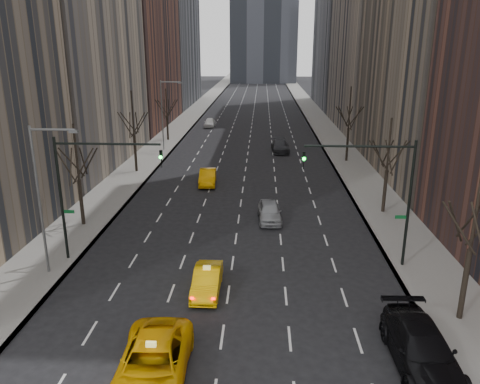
# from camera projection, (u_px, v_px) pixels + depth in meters

# --- Properties ---
(sidewalk_left) EXTENTS (4.50, 320.00, 0.15)m
(sidewalk_left) POSITION_uv_depth(u_px,v_px,m) (186.00, 121.00, 85.97)
(sidewalk_left) COLOR slate
(sidewalk_left) RESTS_ON ground
(sidewalk_right) EXTENTS (4.50, 320.00, 0.15)m
(sidewalk_right) POSITION_uv_depth(u_px,v_px,m) (320.00, 122.00, 84.88)
(sidewalk_right) COLOR slate
(sidewalk_right) RESTS_ON ground
(tree_lw_b) EXTENTS (3.36, 3.50, 7.82)m
(tree_lw_b) POSITION_uv_depth(u_px,v_px,m) (79.00, 180.00, 35.33)
(tree_lw_b) COLOR black
(tree_lw_b) RESTS_ON ground
(tree_lw_c) EXTENTS (3.36, 3.50, 8.74)m
(tree_lw_c) POSITION_uv_depth(u_px,v_px,m) (134.00, 136.00, 50.47)
(tree_lw_c) COLOR black
(tree_lw_c) RESTS_ON ground
(tree_lw_d) EXTENTS (3.36, 3.50, 7.36)m
(tree_lw_d) POSITION_uv_depth(u_px,v_px,m) (167.00, 116.00, 67.77)
(tree_lw_d) COLOR black
(tree_lw_d) RESTS_ON ground
(tree_rw_a) EXTENTS (3.36, 3.50, 8.28)m
(tree_rw_a) POSITION_uv_depth(u_px,v_px,m) (470.00, 251.00, 22.78)
(tree_rw_a) COLOR black
(tree_rw_a) RESTS_ON ground
(tree_rw_b) EXTENTS (3.36, 3.50, 7.82)m
(tree_rw_b) POSITION_uv_depth(u_px,v_px,m) (387.00, 170.00, 38.07)
(tree_rw_b) COLOR black
(tree_rw_b) RESTS_ON ground
(tree_rw_c) EXTENTS (3.36, 3.50, 8.74)m
(tree_rw_c) POSITION_uv_depth(u_px,v_px,m) (348.00, 128.00, 55.12)
(tree_rw_c) COLOR black
(tree_rw_c) RESTS_ON ground
(traffic_mast_left) EXTENTS (6.69, 0.39, 8.00)m
(traffic_mast_left) POSITION_uv_depth(u_px,v_px,m) (86.00, 180.00, 28.95)
(traffic_mast_left) COLOR black
(traffic_mast_left) RESTS_ON ground
(traffic_mast_right) EXTENTS (6.69, 0.39, 8.00)m
(traffic_mast_right) POSITION_uv_depth(u_px,v_px,m) (383.00, 183.00, 28.13)
(traffic_mast_right) COLOR black
(traffic_mast_right) RESTS_ON ground
(streetlight_near) EXTENTS (2.83, 0.22, 9.00)m
(streetlight_near) POSITION_uv_depth(u_px,v_px,m) (43.00, 186.00, 27.08)
(streetlight_near) COLOR slate
(streetlight_near) RESTS_ON ground
(streetlight_far) EXTENTS (2.83, 0.22, 9.00)m
(streetlight_far) POSITION_uv_depth(u_px,v_px,m) (165.00, 108.00, 60.43)
(streetlight_far) COLOR slate
(streetlight_far) RESTS_ON ground
(taxi_suv) EXTENTS (3.12, 6.35, 1.73)m
(taxi_suv) POSITION_uv_depth(u_px,v_px,m) (153.00, 365.00, 19.27)
(taxi_suv) COLOR #ECA604
(taxi_suv) RESTS_ON ground
(taxi_sedan) EXTENTS (1.49, 4.26, 1.40)m
(taxi_sedan) POSITION_uv_depth(u_px,v_px,m) (207.00, 281.00, 26.47)
(taxi_sedan) COLOR #FFBB05
(taxi_sedan) RESTS_ON ground
(silver_sedan_ahead) EXTENTS (2.06, 4.57, 1.52)m
(silver_sedan_ahead) POSITION_uv_depth(u_px,v_px,m) (270.00, 211.00, 37.30)
(silver_sedan_ahead) COLOR #96999D
(silver_sedan_ahead) RESTS_ON ground
(parked_suv_black) EXTENTS (2.60, 6.16, 1.78)m
(parked_suv_black) POSITION_uv_depth(u_px,v_px,m) (421.00, 348.00, 20.28)
(parked_suv_black) COLOR black
(parked_suv_black) RESTS_ON ground
(far_taxi) EXTENTS (1.88, 4.70, 1.52)m
(far_taxi) POSITION_uv_depth(u_px,v_px,m) (208.00, 177.00, 47.02)
(far_taxi) COLOR #F6A105
(far_taxi) RESTS_ON ground
(far_suv_grey) EXTENTS (2.45, 5.44, 1.55)m
(far_suv_grey) POSITION_uv_depth(u_px,v_px,m) (280.00, 146.00, 61.38)
(far_suv_grey) COLOR #2B2B30
(far_suv_grey) RESTS_ON ground
(far_car_white) EXTENTS (1.82, 4.40, 1.49)m
(far_car_white) POSITION_uv_depth(u_px,v_px,m) (210.00, 123.00, 80.03)
(far_car_white) COLOR white
(far_car_white) RESTS_ON ground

